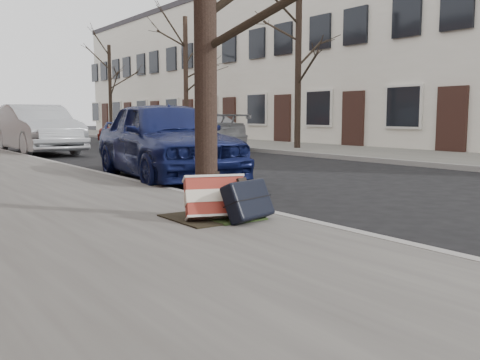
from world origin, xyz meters
TOP-DOWN VIEW (x-y plane):
  - ground at (0.00, 0.00)m, footprint 120.00×120.00m
  - far_sidewalk at (7.80, 15.00)m, footprint 4.00×70.00m
  - house_far at (13.15, 16.00)m, footprint 6.70×40.00m
  - dirt_patch at (-2.00, 1.20)m, footprint 0.85×0.85m
  - suitcase_red at (-2.04, 1.06)m, footprint 0.69×0.53m
  - suitcase_navy at (-1.80, 0.81)m, footprint 0.64×0.47m
  - car_near_front at (-0.27, 5.51)m, footprint 2.41×4.67m
  - car_near_mid at (-0.36, 14.07)m, footprint 1.80×4.79m
  - car_far_front at (4.55, 12.54)m, footprint 1.88×4.51m
  - car_far_back at (4.53, 17.46)m, footprint 2.38×4.03m
  - tree_far_a at (7.20, 10.17)m, footprint 0.21×0.21m
  - tree_far_b at (7.20, 17.74)m, footprint 0.21×0.21m
  - tree_far_c at (7.20, 26.62)m, footprint 0.20×0.20m

SIDE VIEW (x-z plane):
  - ground at x=0.00m, z-range 0.00..0.00m
  - far_sidewalk at x=7.80m, z-range 0.00..0.12m
  - dirt_patch at x=-2.00m, z-range 0.12..0.14m
  - suitcase_navy at x=-1.80m, z-range 0.12..0.57m
  - suitcase_red at x=-2.04m, z-range 0.12..0.59m
  - car_far_back at x=4.53m, z-range 0.00..1.29m
  - car_far_front at x=4.55m, z-range 0.00..1.30m
  - car_near_front at x=-0.27m, z-range 0.00..1.52m
  - car_near_mid at x=-0.36m, z-range 0.00..1.56m
  - tree_far_a at x=7.20m, z-range 0.12..5.15m
  - tree_far_c at x=7.20m, z-range 0.12..5.29m
  - tree_far_b at x=7.20m, z-range 0.12..5.59m
  - house_far at x=13.15m, z-range 0.00..7.20m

